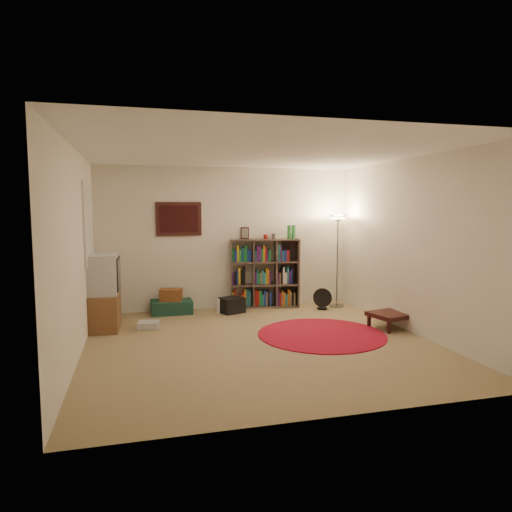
% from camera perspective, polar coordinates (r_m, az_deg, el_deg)
% --- Properties ---
extents(room, '(4.54, 4.54, 2.54)m').
position_cam_1_polar(room, '(5.96, -0.11, 0.95)').
color(room, '#8E7853').
rests_on(room, ground).
extents(bookshelf, '(1.27, 0.54, 1.48)m').
position_cam_1_polar(bookshelf, '(8.24, 0.93, -2.28)').
color(bookshelf, '#4C3C33').
rests_on(bookshelf, ground).
extents(floor_lamp, '(0.33, 0.33, 1.66)m').
position_cam_1_polar(floor_lamp, '(8.31, 10.19, 3.09)').
color(floor_lamp, gray).
rests_on(floor_lamp, ground).
extents(floor_fan, '(0.33, 0.23, 0.38)m').
position_cam_1_polar(floor_fan, '(8.16, 8.30, -5.32)').
color(floor_fan, black).
rests_on(floor_fan, ground).
extents(tv_stand, '(0.57, 0.78, 1.11)m').
position_cam_1_polar(tv_stand, '(7.12, -18.88, -4.42)').
color(tv_stand, brown).
rests_on(tv_stand, ground).
extents(dvd_box, '(0.35, 0.31, 0.10)m').
position_cam_1_polar(dvd_box, '(7.06, -13.28, -8.37)').
color(dvd_box, silver).
rests_on(dvd_box, ground).
extents(suitcase, '(0.70, 0.46, 0.22)m').
position_cam_1_polar(suitcase, '(7.94, -10.51, -6.27)').
color(suitcase, '#153A2E').
rests_on(suitcase, ground).
extents(wicker_basket, '(0.41, 0.34, 0.20)m').
position_cam_1_polar(wicker_basket, '(7.87, -10.57, -4.80)').
color(wicker_basket, brown).
rests_on(wicker_basket, suitcase).
extents(duffel_bag, '(0.47, 0.43, 0.26)m').
position_cam_1_polar(duffel_bag, '(7.86, -3.06, -6.14)').
color(duffel_bag, black).
rests_on(duffel_bag, ground).
extents(paper_towel, '(0.13, 0.13, 0.25)m').
position_cam_1_polar(paper_towel, '(7.89, -4.53, -6.16)').
color(paper_towel, white).
rests_on(paper_towel, ground).
extents(red_rug, '(1.80, 1.80, 0.02)m').
position_cam_1_polar(red_rug, '(6.61, 8.19, -9.66)').
color(red_rug, maroon).
rests_on(red_rug, ground).
extents(side_table, '(0.62, 0.62, 0.24)m').
position_cam_1_polar(side_table, '(7.12, 16.33, -7.13)').
color(side_table, black).
rests_on(side_table, ground).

